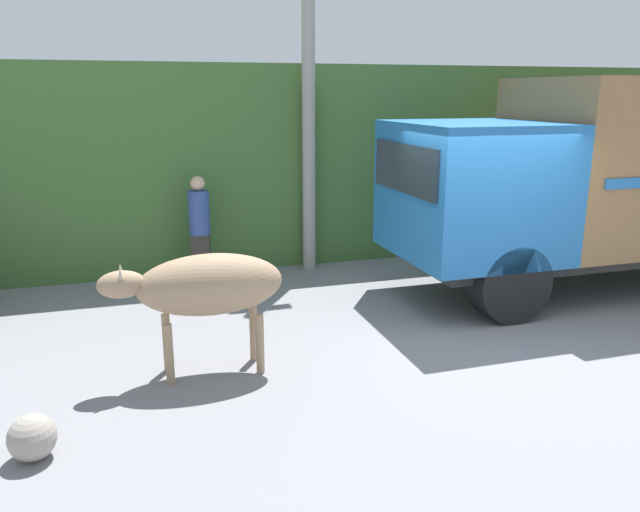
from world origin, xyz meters
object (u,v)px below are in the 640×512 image
pedestrian_on_hill (200,225)px  utility_pole (309,101)px  brown_cow (206,286)px  roadside_rock (32,437)px  cargo_truck (623,174)px

pedestrian_on_hill → utility_pole: size_ratio=0.32×
brown_cow → roadside_rock: bearing=-137.0°
cargo_truck → utility_pole: (-4.34, 2.38, 1.08)m
cargo_truck → brown_cow: (-6.58, -1.35, -0.79)m
pedestrian_on_hill → roadside_rock: bearing=81.6°
utility_pole → roadside_rock: 6.87m
utility_pole → brown_cow: bearing=-120.9°
utility_pole → roadside_rock: (-3.88, -5.00, -2.67)m
cargo_truck → utility_pole: size_ratio=1.27×
roadside_rock → brown_cow: bearing=37.6°
brown_cow → pedestrian_on_hill: (0.33, 3.44, -0.04)m
brown_cow → cargo_truck: bearing=17.0°
brown_cow → roadside_rock: size_ratio=4.86×
brown_cow → utility_pole: bearing=64.5°
pedestrian_on_hill → utility_pole: (1.91, 0.29, 1.91)m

